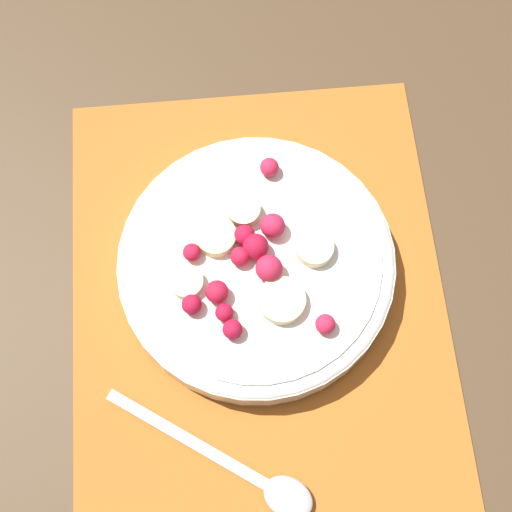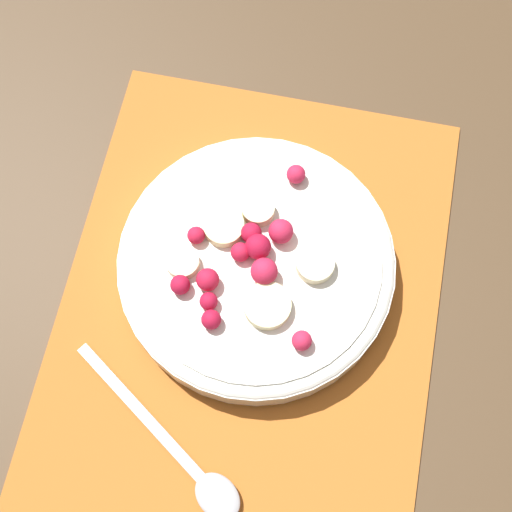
{
  "view_description": "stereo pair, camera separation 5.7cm",
  "coord_description": "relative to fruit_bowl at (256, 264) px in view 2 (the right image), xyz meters",
  "views": [
    {
      "loc": [
        0.15,
        -0.02,
        0.58
      ],
      "look_at": [
        -0.04,
        -0.0,
        0.04
      ],
      "focal_mm": 50.0,
      "sensor_mm": 36.0,
      "label": 1
    },
    {
      "loc": [
        0.15,
        0.04,
        0.58
      ],
      "look_at": [
        -0.04,
        -0.0,
        0.04
      ],
      "focal_mm": 50.0,
      "sensor_mm": 36.0,
      "label": 2
    }
  ],
  "objects": [
    {
      "name": "spoon",
      "position": [
        0.17,
        -0.02,
        -0.02
      ],
      "size": [
        0.12,
        0.16,
        0.01
      ],
      "rotation": [
        0.0,
        0.0,
        7.26
      ],
      "color": "#B2B2B7",
      "rests_on": "placemat"
    },
    {
      "name": "fruit_bowl",
      "position": [
        0.0,
        0.0,
        0.0
      ],
      "size": [
        0.23,
        0.23,
        0.05
      ],
      "color": "silver",
      "rests_on": "placemat"
    },
    {
      "name": "ground_plane",
      "position": [
        0.04,
        0.0,
        -0.02
      ],
      "size": [
        3.0,
        3.0,
        0.0
      ],
      "primitive_type": "plane",
      "color": "#4C3823"
    },
    {
      "name": "placemat",
      "position": [
        0.04,
        0.0,
        -0.02
      ],
      "size": [
        0.44,
        0.31,
        0.01
      ],
      "color": "#B26023",
      "rests_on": "ground_plane"
    }
  ]
}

